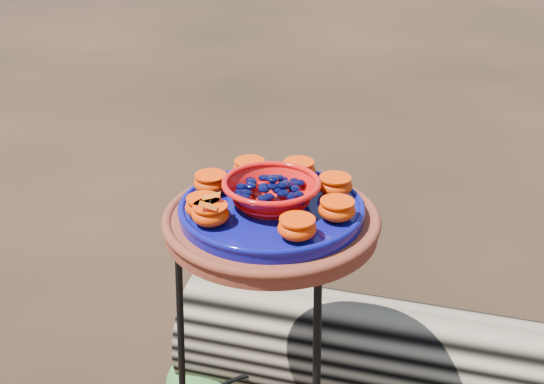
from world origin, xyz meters
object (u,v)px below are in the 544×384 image
Objects in this scene: terracotta_saucer at (271,223)px; driftwood_log at (503,379)px; plant_stand at (271,364)px; red_bowl at (271,193)px; cobalt_plate at (271,210)px.

driftwood_log is at bearing 48.91° from terracotta_saucer.
plant_stand is at bearing 0.00° from terracotta_saucer.
red_bowl is at bearing 0.00° from terracotta_saucer.
plant_stand is 0.40m from cobalt_plate.
terracotta_saucer is 0.03m from cobalt_plate.
cobalt_plate is at bearing 0.00° from plant_stand.
cobalt_plate is 0.86m from driftwood_log.
cobalt_plate is 0.04m from red_bowl.
plant_stand is 0.37m from terracotta_saucer.
red_bowl is at bearing 0.00° from cobalt_plate.
cobalt_plate reaches higher than driftwood_log.
terracotta_saucer is at bearing 0.00° from red_bowl.
plant_stand is 3.76× the size of red_bowl.
plant_stand is 0.66m from driftwood_log.
cobalt_plate is 2.00× the size of red_bowl.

